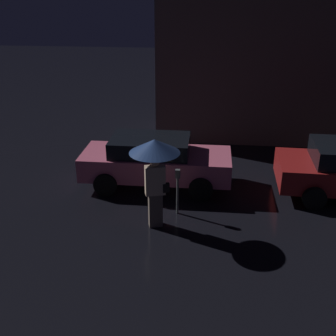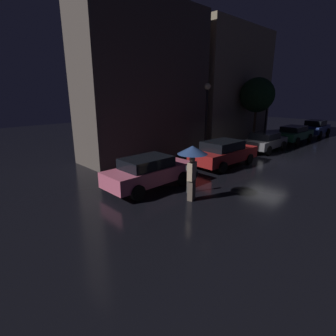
# 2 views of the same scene
# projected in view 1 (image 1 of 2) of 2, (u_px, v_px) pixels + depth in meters

# --- Properties ---
(building_facade_left) EXTENTS (9.24, 3.00, 9.75)m
(building_facade_left) POSITION_uv_depth(u_px,v_px,m) (290.00, 2.00, 14.84)
(building_facade_left) COLOR #564C47
(building_facade_left) RESTS_ON ground
(parked_car_pink) EXTENTS (4.30, 1.88, 1.47)m
(parked_car_pink) POSITION_uv_depth(u_px,v_px,m) (155.00, 160.00, 12.23)
(parked_car_pink) COLOR #DB6684
(parked_car_pink) RESTS_ON ground
(pedestrian_with_umbrella) EXTENTS (1.18, 1.18, 2.26)m
(pedestrian_with_umbrella) POSITION_uv_depth(u_px,v_px,m) (155.00, 158.00, 9.69)
(pedestrian_with_umbrella) COLOR #66564C
(pedestrian_with_umbrella) RESTS_ON ground
(parking_meter) EXTENTS (0.12, 0.10, 1.24)m
(parking_meter) POSITION_uv_depth(u_px,v_px,m) (178.00, 187.00, 10.66)
(parking_meter) COLOR #4C5154
(parking_meter) RESTS_ON ground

